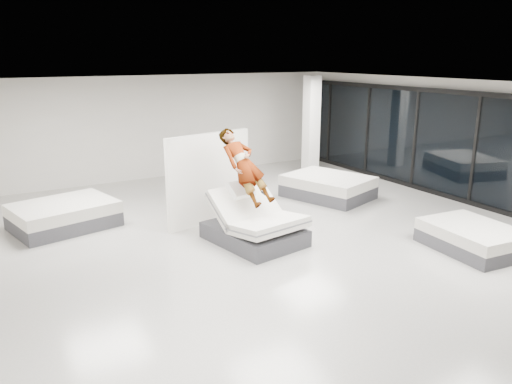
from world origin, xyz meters
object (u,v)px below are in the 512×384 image
at_px(person, 245,180).
at_px(divider_panel, 209,178).
at_px(flat_bed_left_far, 64,215).
at_px(remote, 264,193).
at_px(column, 311,128).
at_px(hero_bed, 255,226).
at_px(flat_bed_right_far, 328,187).
at_px(flat_bed_right_near, 473,238).

bearing_deg(person, divider_panel, 88.57).
bearing_deg(divider_panel, person, -95.24).
xyz_separation_m(person, flat_bed_left_far, (-3.24, 2.64, -0.99)).
height_order(remote, column, column).
distance_m(divider_panel, flat_bed_left_far, 3.39).
relative_size(hero_bed, flat_bed_right_far, 0.83).
bearing_deg(column, hero_bed, -136.88).
xyz_separation_m(hero_bed, divider_panel, (-0.25, 1.68, 0.68)).
bearing_deg(flat_bed_right_near, remote, 142.80).
distance_m(remote, flat_bed_right_far, 3.84).
distance_m(person, remote, 0.48).
height_order(flat_bed_left_far, column, column).
height_order(flat_bed_right_near, column, column).
distance_m(remote, divider_panel, 1.73).
relative_size(flat_bed_right_near, flat_bed_left_far, 0.80).
xyz_separation_m(hero_bed, column, (4.35, 4.08, 1.23)).
distance_m(hero_bed, flat_bed_right_far, 3.96).
bearing_deg(flat_bed_right_near, flat_bed_right_far, 91.91).
height_order(hero_bed, person, person).
relative_size(remote, flat_bed_left_far, 0.06).
bearing_deg(remote, flat_bed_left_far, 130.34).
bearing_deg(hero_bed, column, 43.12).
relative_size(person, flat_bed_left_far, 0.76).
bearing_deg(flat_bed_left_far, flat_bed_right_near, -38.63).
bearing_deg(hero_bed, flat_bed_right_far, 29.79).
xyz_separation_m(flat_bed_right_near, flat_bed_left_far, (-6.89, 5.50, 0.04)).
xyz_separation_m(flat_bed_right_far, column, (0.91, 2.11, 1.30)).
bearing_deg(flat_bed_right_far, hero_bed, -150.21).
bearing_deg(flat_bed_left_far, divider_panel, -22.89).
height_order(person, column, column).
relative_size(person, remote, 13.19).
distance_m(person, flat_bed_right_near, 4.75).
bearing_deg(remote, divider_panel, 96.17).
height_order(flat_bed_right_near, flat_bed_left_far, flat_bed_left_far).
height_order(person, remote, person).
xyz_separation_m(person, divider_panel, (-0.20, 1.35, -0.23)).
xyz_separation_m(remote, column, (4.13, 4.06, 0.56)).
bearing_deg(flat_bed_left_far, column, 8.29).
distance_m(hero_bed, flat_bed_right_near, 4.40).
xyz_separation_m(divider_panel, flat_bed_right_near, (3.84, -4.22, -0.80)).
relative_size(remote, flat_bed_right_far, 0.05).
distance_m(flat_bed_left_far, column, 7.84).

